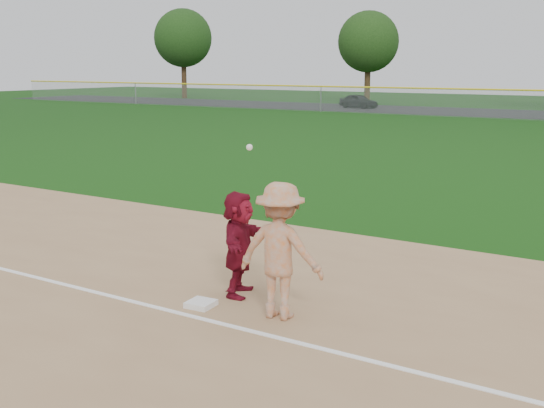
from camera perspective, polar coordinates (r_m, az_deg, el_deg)
The scene contains 8 objects.
ground at distance 10.81m, azimuth -4.33°, elevation -8.12°, with size 160.00×160.00×0.00m, color #113E0C.
foul_line at distance 10.21m, azimuth -7.06°, elevation -9.22°, with size 60.00×0.10×0.01m, color white.
first_base at distance 10.54m, azimuth -5.97°, elevation -8.31°, with size 0.39×0.39×0.09m, color white.
base_runner at distance 10.80m, azimuth -2.80°, elevation -3.32°, with size 1.56×0.50×1.69m, color maroon.
car_left at distance 59.80m, azimuth 7.25°, elevation 8.55°, with size 1.43×3.55×1.21m, color black.
first_base_play at distance 9.80m, azimuth 0.70°, elevation -3.93°, with size 1.37×0.90×2.50m.
tree_0 at distance 78.34m, azimuth -7.45°, elevation 13.60°, with size 6.40×6.40×9.81m.
tree_1 at distance 67.32m, azimuth 8.07°, elevation 13.29°, with size 5.80×5.80×8.75m.
Camera 1 is at (6.15, -8.12, 3.63)m, focal length 45.00 mm.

